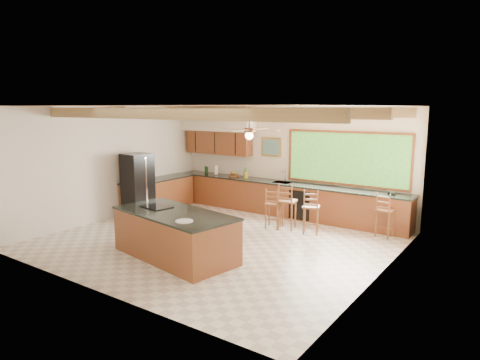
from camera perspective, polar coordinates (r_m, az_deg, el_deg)
The scene contains 9 objects.
ground at distance 9.75m, azimuth -2.93°, elevation -8.08°, with size 7.20×7.20×0.00m, color beige.
room_shell at distance 9.94m, azimuth -1.50°, elevation 5.29°, with size 7.27×6.54×3.02m.
counter_run at distance 12.08m, azimuth 1.31°, elevation -2.31°, with size 7.12×3.10×1.26m.
island at distance 8.70m, azimuth -8.68°, elevation -7.20°, with size 2.83×1.69×0.95m.
refrigerator at distance 11.87m, azimuth -13.48°, elevation -0.76°, with size 0.75×0.73×1.75m.
bar_stool_a at distance 10.50m, azimuth 6.15°, elevation -2.92°, with size 0.49×0.49×1.17m.
bar_stool_b at distance 10.56m, azimuth 4.30°, elevation -3.26°, with size 0.45×0.45×1.04m.
bar_stool_c at distance 10.21m, azimuth 9.33°, elevation -3.66°, with size 0.50×0.50×1.08m.
bar_stool_d at distance 10.36m, azimuth 18.75°, elevation -3.93°, with size 0.42×0.42×1.06m.
Camera 1 is at (5.71, -7.32, 2.98)m, focal length 32.00 mm.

